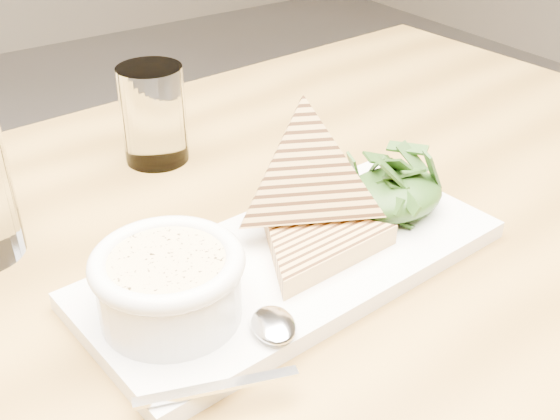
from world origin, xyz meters
TOP-DOWN VIEW (x-y plane):
  - table_top at (-0.10, -0.04)m, footprint 1.40×0.98m
  - table_leg_br at (0.52, 0.36)m, footprint 0.06×0.06m
  - platter at (-0.03, -0.02)m, footprint 0.37×0.19m
  - soup_bowl at (-0.15, -0.03)m, footprint 0.10×0.10m
  - soup at (-0.15, -0.03)m, footprint 0.09×0.09m
  - bowl_rim at (-0.15, -0.03)m, footprint 0.11×0.11m
  - sandwich_flat at (-0.02, -0.02)m, footprint 0.16×0.16m
  - sandwich_lean at (0.00, 0.01)m, footprint 0.19×0.20m
  - salad_base at (0.08, -0.01)m, footprint 0.10×0.08m
  - arugula_pile at (0.08, -0.01)m, footprint 0.11×0.10m
  - spoon_bowl at (-0.10, -0.09)m, footprint 0.04×0.05m
  - spoon_handle at (-0.16, -0.11)m, footprint 0.11×0.04m
  - glass_far at (-0.04, 0.24)m, footprint 0.07×0.07m

SIDE VIEW (x-z plane):
  - table_leg_br at x=0.52m, z-range 0.00..0.70m
  - table_top at x=-0.10m, z-range 0.70..0.74m
  - platter at x=-0.03m, z-range 0.74..0.76m
  - spoon_handle at x=-0.16m, z-range 0.76..0.76m
  - spoon_bowl at x=-0.10m, z-range 0.76..0.77m
  - sandwich_flat at x=-0.02m, z-range 0.76..0.78m
  - salad_base at x=0.08m, z-range 0.76..0.80m
  - soup_bowl at x=-0.15m, z-range 0.76..0.80m
  - arugula_pile at x=0.08m, z-range 0.76..0.81m
  - glass_far at x=-0.04m, z-range 0.74..0.85m
  - soup at x=-0.15m, z-range 0.80..0.81m
  - sandwich_lean at x=0.00m, z-range 0.72..0.89m
  - bowl_rim at x=-0.15m, z-range 0.80..0.81m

